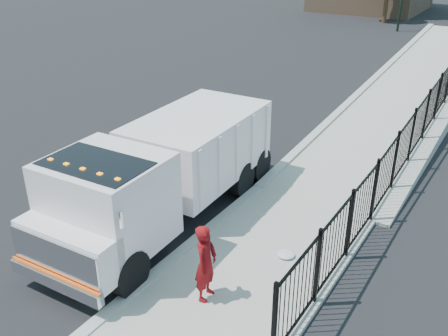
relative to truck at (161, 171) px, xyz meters
The scene contains 8 objects.
ground 2.31m from the truck, 35.46° to the right, with size 120.00×120.00×0.00m, color black.
sidewalk 4.70m from the truck, 42.08° to the right, with size 3.55×12.00×0.12m, color #9E998E.
curb 3.61m from the truck, 65.27° to the right, with size 0.30×12.00×0.16m, color #ADAAA3.
ramp 15.51m from the truck, 76.90° to the left, with size 3.95×24.00×1.70m, color #9E998E.
iron_fence 12.09m from the truck, 65.94° to the left, with size 0.10×28.00×1.80m, color black.
truck is the anchor object (origin of this frame).
worker 3.59m from the truck, 36.55° to the right, with size 0.66×0.43×1.80m, color maroon.
debris 3.95m from the truck, ahead, with size 0.44×0.44×0.11m, color silver.
Camera 1 is at (6.43, -8.28, 7.47)m, focal length 40.00 mm.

